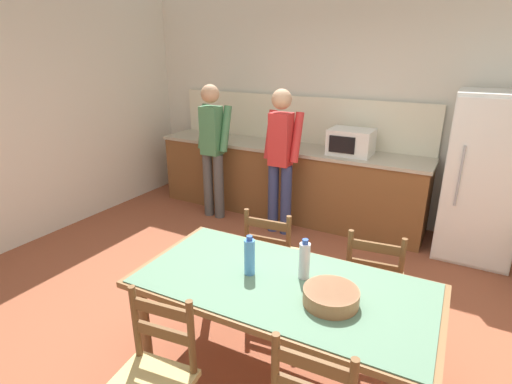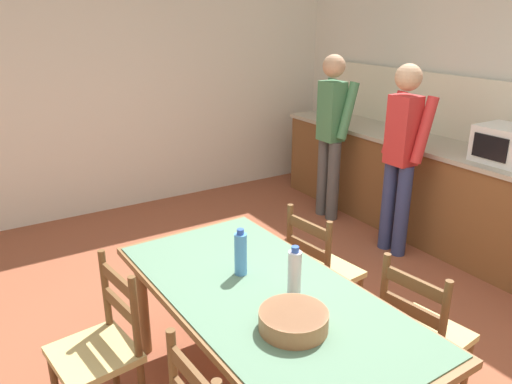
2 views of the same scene
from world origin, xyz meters
name	(u,v)px [view 1 (image 1 of 2)]	position (x,y,z in m)	size (l,w,h in m)	color
ground_plane	(275,332)	(0.00, 0.00, 0.00)	(8.32, 8.32, 0.00)	brown
wall_back	(374,107)	(0.00, 2.66, 1.45)	(6.52, 0.12, 2.90)	silver
kitchen_counter	(286,180)	(-0.97, 2.23, 0.47)	(3.57, 0.66, 0.94)	brown
counter_splashback	(297,119)	(-0.96, 2.54, 1.24)	(3.53, 0.03, 0.60)	#EFE8CB
refrigerator	(484,178)	(1.29, 2.19, 0.87)	(0.73, 0.73, 1.74)	white
microwave	(351,142)	(-0.13, 2.21, 1.09)	(0.50, 0.39, 0.30)	white
dining_table	(282,293)	(0.23, -0.39, 0.67)	(1.91, 0.99, 0.75)	brown
bottle_near_centre	(249,256)	(0.00, -0.40, 0.87)	(0.07, 0.07, 0.27)	#4C8ED6
bottle_off_centre	(304,260)	(0.33, -0.27, 0.87)	(0.07, 0.07, 0.27)	silver
serving_bowl	(331,296)	(0.57, -0.45, 0.80)	(0.32, 0.32, 0.09)	#9E6642
chair_side_far_right	(373,283)	(0.64, 0.38, 0.44)	(0.47, 0.45, 0.91)	brown
chair_side_far_left	(272,257)	(-0.21, 0.35, 0.44)	(0.46, 0.44, 0.91)	brown
chair_side_near_left	(152,381)	(-0.17, -1.16, 0.44)	(0.47, 0.45, 0.91)	brown
person_at_sink	(212,145)	(-1.76, 1.71, 0.97)	(0.43, 0.30, 1.72)	#4C4C4C
person_at_counter	(281,155)	(-0.79, 1.69, 0.96)	(0.43, 0.30, 1.71)	navy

